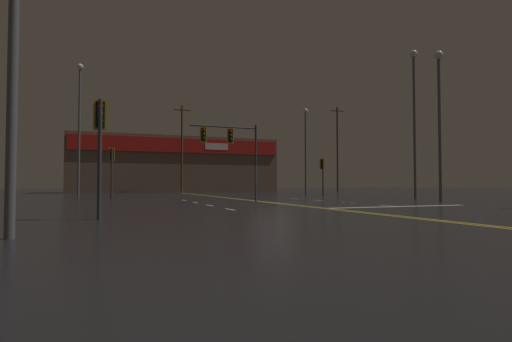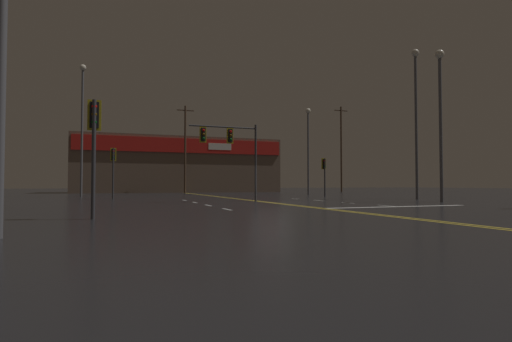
% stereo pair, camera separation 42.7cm
% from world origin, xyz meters
% --- Properties ---
extents(ground_plane, '(200.00, 200.00, 0.00)m').
position_xyz_m(ground_plane, '(0.00, 0.00, 0.00)').
color(ground_plane, black).
extents(road_markings, '(12.72, 60.00, 0.01)m').
position_xyz_m(road_markings, '(0.74, -1.08, 0.00)').
color(road_markings, gold).
rests_on(road_markings, ground).
extents(traffic_signal_median, '(4.43, 0.36, 4.99)m').
position_xyz_m(traffic_signal_median, '(-2.10, 1.90, 3.80)').
color(traffic_signal_median, '#38383D').
rests_on(traffic_signal_median, ground).
extents(traffic_signal_corner_southwest, '(0.42, 0.36, 3.84)m').
position_xyz_m(traffic_signal_corner_southwest, '(-9.65, -8.64, 2.82)').
color(traffic_signal_corner_southwest, '#38383D').
rests_on(traffic_signal_corner_southwest, ground).
extents(traffic_signal_corner_northwest, '(0.42, 0.36, 3.86)m').
position_xyz_m(traffic_signal_corner_northwest, '(-8.95, 9.45, 2.84)').
color(traffic_signal_corner_northwest, '#38383D').
rests_on(traffic_signal_corner_northwest, ground).
extents(traffic_signal_corner_northeast, '(0.42, 0.36, 3.46)m').
position_xyz_m(traffic_signal_corner_northeast, '(8.89, 9.05, 2.54)').
color(traffic_signal_corner_northeast, '#38383D').
rests_on(traffic_signal_corner_northeast, ground).
extents(streetlight_near_right, '(0.56, 0.56, 9.40)m').
position_xyz_m(streetlight_near_right, '(11.01, 16.18, 6.01)').
color(streetlight_near_right, '#59595E').
rests_on(streetlight_near_right, ground).
extents(streetlight_median_approach, '(0.56, 0.56, 11.88)m').
position_xyz_m(streetlight_median_approach, '(-11.57, 16.21, 7.35)').
color(streetlight_median_approach, '#59595E').
rests_on(streetlight_median_approach, ground).
extents(streetlight_far_left, '(0.56, 0.56, 11.27)m').
position_xyz_m(streetlight_far_left, '(12.29, 1.30, 7.02)').
color(streetlight_far_left, '#59595E').
rests_on(streetlight_far_left, ground).
extents(streetlight_far_right, '(0.56, 0.56, 9.64)m').
position_xyz_m(streetlight_far_right, '(10.39, -2.94, 6.14)').
color(streetlight_far_right, '#59595E').
rests_on(streetlight_far_right, ground).
extents(building_backdrop, '(27.92, 10.23, 7.61)m').
position_xyz_m(building_backdrop, '(0.00, 35.45, 3.82)').
color(building_backdrop, brown).
rests_on(building_backdrop, ground).
extents(utility_pole_row, '(47.36, 0.26, 12.75)m').
position_xyz_m(utility_pole_row, '(1.60, 28.91, 6.03)').
color(utility_pole_row, '#4C3828').
rests_on(utility_pole_row, ground).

